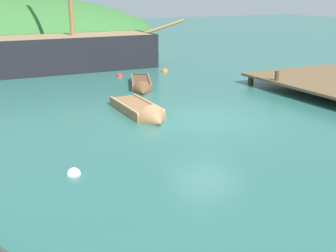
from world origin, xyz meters
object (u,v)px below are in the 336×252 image
at_px(rowboat_outer_left, 141,86).
at_px(buoy_orange, 165,72).
at_px(buoy_white, 74,174).
at_px(sailing_ship, 25,59).
at_px(buoy_red, 120,76).
at_px(rowboat_portside, 142,113).

xyz_separation_m(rowboat_outer_left, buoy_orange, (3.10, 3.45, -0.10)).
height_order(buoy_orange, buoy_white, buoy_orange).
xyz_separation_m(sailing_ship, rowboat_outer_left, (4.23, -6.96, -0.70)).
relative_size(sailing_ship, buoy_white, 47.97).
bearing_deg(sailing_ship, buoy_red, -36.76).
bearing_deg(buoy_orange, buoy_red, -178.57).
relative_size(rowboat_portside, buoy_white, 9.88).
bearing_deg(buoy_red, rowboat_portside, -105.64).
bearing_deg(sailing_ship, rowboat_portside, -76.72).
height_order(sailing_ship, buoy_orange, sailing_ship).
height_order(rowboat_portside, buoy_orange, rowboat_portside).
bearing_deg(rowboat_portside, rowboat_outer_left, 156.68).
bearing_deg(buoy_red, buoy_orange, 1.43).
xyz_separation_m(sailing_ship, buoy_red, (4.43, -3.58, -0.80)).
relative_size(rowboat_portside, rowboat_outer_left, 0.99).
distance_m(rowboat_outer_left, buoy_red, 3.39).
xyz_separation_m(buoy_orange, buoy_white, (-8.96, -12.06, 0.00)).
bearing_deg(buoy_orange, rowboat_outer_left, -131.93).
height_order(rowboat_outer_left, buoy_red, rowboat_outer_left).
bearing_deg(rowboat_outer_left, sailing_ship, -126.53).
height_order(rowboat_portside, rowboat_outer_left, rowboat_portside).
bearing_deg(sailing_ship, rowboat_outer_left, -56.51).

